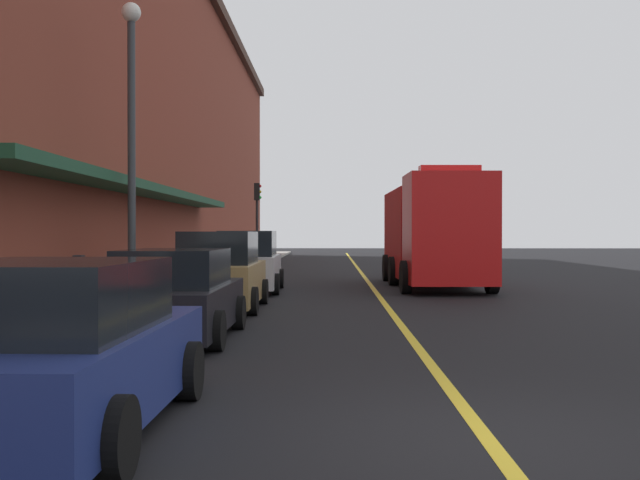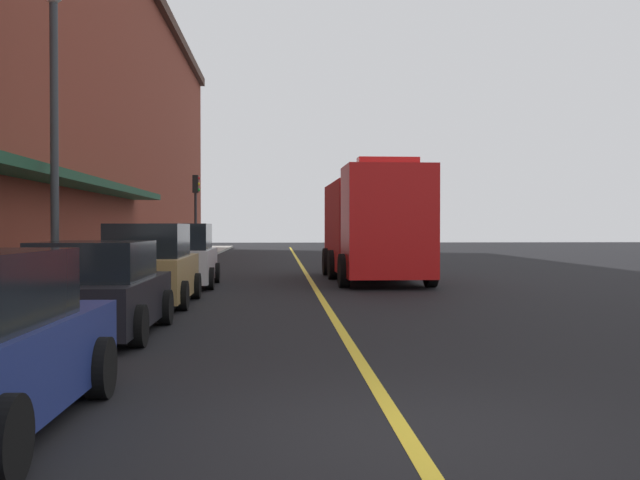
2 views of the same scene
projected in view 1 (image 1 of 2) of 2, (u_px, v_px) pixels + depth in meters
The scene contains 14 objects.
ground_plane at pixel (364, 276), 31.52m from camera, with size 112.00×112.00×0.00m, color black.
sidewalk_left at pixel (218, 274), 31.61m from camera, with size 2.40×70.00×0.15m, color #9E9B93.
lane_center_stripe at pixel (364, 276), 31.52m from camera, with size 0.16×70.00×0.01m, color gold.
brick_building_left at pixel (76, 108), 30.62m from camera, with size 10.28×64.00×13.96m.
parked_car_0 at pixel (54, 352), 6.74m from camera, with size 2.16×4.32×1.58m.
parked_car_1 at pixel (176, 297), 12.68m from camera, with size 2.02×4.21×1.55m.
parked_car_2 at pixel (220, 273), 17.64m from camera, with size 2.03×4.24×1.86m.
parked_car_3 at pixel (249, 264), 23.00m from camera, with size 2.10×4.45×1.89m.
fire_truck at pixel (433, 233), 25.13m from camera, with size 3.02×8.48×3.83m.
parking_meter_0 at pixel (79, 282), 11.62m from camera, with size 0.14×0.18×1.33m.
parking_meter_1 at pixel (29, 292), 9.70m from camera, with size 0.14×0.18×1.33m.
parking_meter_2 at pixel (141, 270), 15.42m from camera, with size 0.14×0.18×1.33m.
street_lamp_left at pixel (131, 121), 16.91m from camera, with size 0.44×0.44×6.94m.
traffic_light_near at pixel (257, 208), 39.12m from camera, with size 0.38×0.36×4.30m.
Camera 1 is at (-1.39, -6.52, 1.83)m, focal length 41.59 mm.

